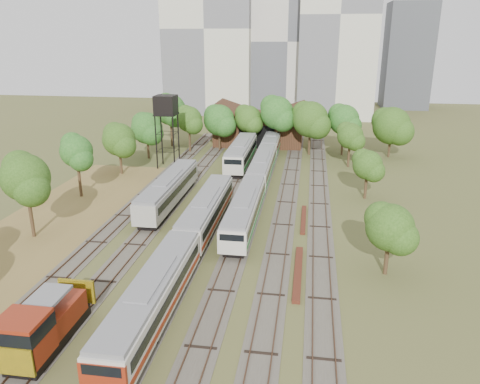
% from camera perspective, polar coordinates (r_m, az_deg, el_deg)
% --- Properties ---
extents(ground, '(240.00, 240.00, 0.00)m').
position_cam_1_polar(ground, '(36.17, -6.49, -14.23)').
color(ground, '#475123').
rests_on(ground, ground).
extents(dry_grass_patch, '(14.00, 60.00, 0.04)m').
position_cam_1_polar(dry_grass_patch, '(49.67, -24.62, -6.35)').
color(dry_grass_patch, brown).
rests_on(dry_grass_patch, ground).
extents(tracks, '(24.60, 80.00, 0.19)m').
position_cam_1_polar(tracks, '(58.36, -0.86, -0.92)').
color(tracks, '#4C473D').
rests_on(tracks, ground).
extents(railcar_red_set, '(2.74, 34.58, 3.38)m').
position_cam_1_polar(railcar_red_set, '(41.93, -6.69, -6.58)').
color(railcar_red_set, black).
rests_on(railcar_red_set, ground).
extents(railcar_green_set, '(2.67, 52.08, 3.30)m').
position_cam_1_polar(railcar_green_set, '(66.31, 2.73, 3.01)').
color(railcar_green_set, black).
rests_on(railcar_green_set, ground).
extents(railcar_rear, '(3.02, 16.08, 3.73)m').
position_cam_1_polar(railcar_rear, '(73.13, 0.15, 4.69)').
color(railcar_rear, black).
rests_on(railcar_rear, ground).
extents(shunter_locomotive, '(2.80, 8.10, 3.67)m').
position_cam_1_polar(shunter_locomotive, '(33.60, -23.15, -15.01)').
color(shunter_locomotive, black).
rests_on(shunter_locomotive, ground).
extents(old_grey_coach, '(2.75, 18.00, 3.39)m').
position_cam_1_polar(old_grey_coach, '(56.84, -8.65, 0.25)').
color(old_grey_coach, black).
rests_on(old_grey_coach, ground).
extents(water_tower, '(3.19, 3.19, 11.03)m').
position_cam_1_polar(water_tower, '(72.07, -9.03, 10.20)').
color(water_tower, black).
rests_on(water_tower, ground).
extents(rail_pile_near, '(0.64, 9.65, 0.32)m').
position_cam_1_polar(rail_pile_near, '(41.07, 7.08, -9.70)').
color(rail_pile_near, '#562618').
rests_on(rail_pile_near, ground).
extents(rail_pile_far, '(0.51, 8.16, 0.27)m').
position_cam_1_polar(rail_pile_far, '(52.42, 7.75, -3.31)').
color(rail_pile_far, '#562618').
rests_on(rail_pile_far, ground).
extents(maintenance_shed, '(16.45, 11.55, 7.58)m').
position_cam_1_polar(maintenance_shed, '(89.30, 2.41, 7.84)').
color(maintenance_shed, '#331F12').
rests_on(maintenance_shed, ground).
extents(tree_band_left, '(7.56, 56.91, 8.67)m').
position_cam_1_polar(tree_band_left, '(55.81, -21.03, 2.72)').
color(tree_band_left, '#382616').
rests_on(tree_band_left, ground).
extents(tree_band_far, '(44.38, 8.90, 9.66)m').
position_cam_1_polar(tree_band_far, '(81.56, 4.71, 8.94)').
color(tree_band_far, '#382616').
rests_on(tree_band_far, ground).
extents(tree_band_right, '(4.90, 38.84, 6.88)m').
position_cam_1_polar(tree_band_right, '(57.63, 15.05, 2.84)').
color(tree_band_right, '#382616').
rests_on(tree_band_right, ground).
extents(tower_left, '(22.00, 16.00, 42.00)m').
position_cam_1_polar(tower_left, '(127.04, -3.60, 19.21)').
color(tower_left, beige).
rests_on(tower_left, ground).
extents(tower_centre, '(20.00, 18.00, 36.00)m').
position_cam_1_polar(tower_centre, '(129.42, 6.05, 17.81)').
color(tower_centre, beige).
rests_on(tower_centre, ground).
extents(tower_right, '(18.00, 16.00, 48.00)m').
position_cam_1_polar(tower_right, '(121.46, 11.98, 20.32)').
color(tower_right, beige).
rests_on(tower_right, ground).
extents(tower_far_right, '(12.00, 12.00, 28.00)m').
position_cam_1_polar(tower_far_right, '(141.69, 19.72, 15.31)').
color(tower_far_right, '#45484D').
rests_on(tower_far_right, ground).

